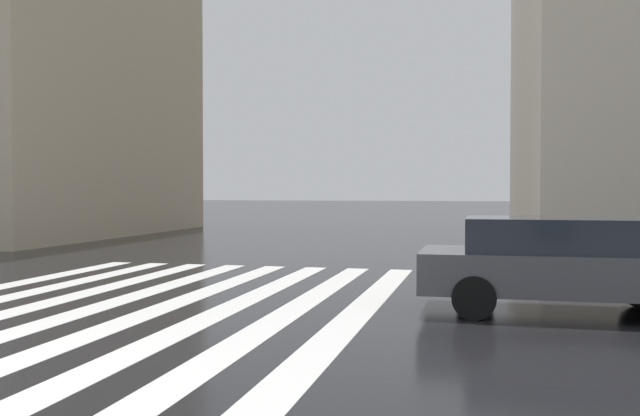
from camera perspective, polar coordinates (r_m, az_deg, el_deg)
name	(u,v)px	position (r m, az deg, el deg)	size (l,w,h in m)	color
zebra_crossing	(115,313)	(10.79, -16.52, -8.26)	(13.00, 7.50, 0.01)	silver
car_dark_grey	(559,262)	(10.84, 19.03, -4.23)	(1.85, 4.10, 1.41)	#4C4C51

